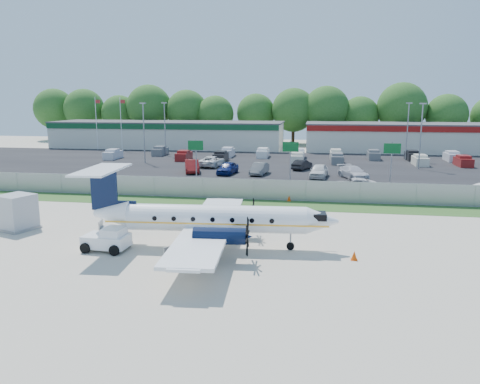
% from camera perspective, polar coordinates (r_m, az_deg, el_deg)
% --- Properties ---
extents(ground, '(170.00, 170.00, 0.00)m').
position_cam_1_polar(ground, '(31.83, -1.76, -6.13)').
color(ground, beige).
rests_on(ground, ground).
extents(grass_verge, '(170.00, 4.00, 0.02)m').
position_cam_1_polar(grass_verge, '(43.28, 1.29, -1.46)').
color(grass_verge, '#2D561E').
rests_on(grass_verge, ground).
extents(access_road, '(170.00, 8.00, 0.02)m').
position_cam_1_polar(access_road, '(50.07, 2.41, 0.26)').
color(access_road, black).
rests_on(access_road, ground).
extents(parking_lot, '(170.00, 32.00, 0.02)m').
position_cam_1_polar(parking_lot, '(70.70, 4.48, 3.43)').
color(parking_lot, black).
rests_on(parking_lot, ground).
extents(perimeter_fence, '(120.00, 0.06, 1.99)m').
position_cam_1_polar(perimeter_fence, '(45.02, 1.65, 0.32)').
color(perimeter_fence, gray).
rests_on(perimeter_fence, ground).
extents(building_west, '(46.40, 12.40, 5.24)m').
position_cam_1_polar(building_west, '(96.79, -8.75, 6.96)').
color(building_west, silver).
rests_on(building_west, ground).
extents(building_east, '(44.40, 12.40, 5.24)m').
position_cam_1_polar(building_east, '(94.23, 21.76, 6.20)').
color(building_east, silver).
rests_on(building_east, ground).
extents(sign_left, '(1.80, 0.26, 5.00)m').
position_cam_1_polar(sign_left, '(54.84, -5.41, 4.98)').
color(sign_left, gray).
rests_on(sign_left, ground).
extents(sign_mid, '(1.80, 0.26, 5.00)m').
position_cam_1_polar(sign_mid, '(53.13, 6.18, 4.76)').
color(sign_mid, gray).
rests_on(sign_mid, ground).
extents(sign_right, '(1.80, 0.26, 5.00)m').
position_cam_1_polar(sign_right, '(53.67, 18.02, 4.35)').
color(sign_right, gray).
rests_on(sign_right, ground).
extents(flagpole_west, '(1.06, 0.12, 10.00)m').
position_cam_1_polar(flagpole_west, '(94.64, -17.08, 8.34)').
color(flagpole_west, white).
rests_on(flagpole_west, ground).
extents(flagpole_east, '(1.06, 0.12, 10.00)m').
position_cam_1_polar(flagpole_east, '(92.54, -14.28, 8.44)').
color(flagpole_east, white).
rests_on(flagpole_east, ground).
extents(light_pole_nw, '(0.90, 0.35, 9.09)m').
position_cam_1_polar(light_pole_nw, '(72.72, -11.65, 7.58)').
color(light_pole_nw, gray).
rests_on(light_pole_nw, ground).
extents(light_pole_ne, '(0.90, 0.35, 9.09)m').
position_cam_1_polar(light_pole_ne, '(69.41, 21.20, 6.91)').
color(light_pole_ne, gray).
rests_on(light_pole_ne, ground).
extents(light_pole_sw, '(0.90, 0.35, 9.09)m').
position_cam_1_polar(light_pole_sw, '(82.12, -9.15, 8.05)').
color(light_pole_sw, gray).
rests_on(light_pole_sw, ground).
extents(light_pole_se, '(0.90, 0.35, 9.09)m').
position_cam_1_polar(light_pole_se, '(79.21, 19.75, 7.44)').
color(light_pole_se, gray).
rests_on(light_pole_se, ground).
extents(tree_line, '(112.00, 6.00, 14.00)m').
position_cam_1_polar(tree_line, '(104.42, 6.09, 5.88)').
color(tree_line, '#25581A').
rests_on(tree_line, ground).
extents(aircraft, '(16.51, 16.27, 5.10)m').
position_cam_1_polar(aircraft, '(30.19, -3.56, -3.23)').
color(aircraft, white).
rests_on(aircraft, ground).
extents(pushback_tug, '(2.90, 2.16, 1.51)m').
position_cam_1_polar(pushback_tug, '(31.11, -15.78, -5.58)').
color(pushback_tug, white).
rests_on(pushback_tug, ground).
extents(baggage_cart_near, '(2.19, 1.61, 1.03)m').
position_cam_1_polar(baggage_cart_near, '(34.78, -15.08, -4.20)').
color(baggage_cart_near, gray).
rests_on(baggage_cart_near, ground).
extents(baggage_cart_far, '(2.10, 1.72, 0.95)m').
position_cam_1_polar(baggage_cart_far, '(27.88, -7.15, -7.79)').
color(baggage_cart_far, gray).
rests_on(baggage_cart_far, ground).
extents(service_container, '(2.99, 2.99, 2.61)m').
position_cam_1_polar(service_container, '(38.36, -25.54, -2.36)').
color(service_container, '#B3B5BA').
rests_on(service_container, ground).
extents(cone_nose, '(0.40, 0.40, 0.57)m').
position_cam_1_polar(cone_nose, '(29.13, 13.75, -7.55)').
color(cone_nose, '#DD4506').
rests_on(cone_nose, ground).
extents(cone_port_wing, '(0.36, 0.36, 0.51)m').
position_cam_1_polar(cone_port_wing, '(28.64, -4.58, -7.65)').
color(cone_port_wing, '#DD4506').
rests_on(cone_port_wing, ground).
extents(cone_starboard_wing, '(0.39, 0.39, 0.55)m').
position_cam_1_polar(cone_starboard_wing, '(44.72, 6.00, -0.78)').
color(cone_starboard_wing, '#DD4506').
rests_on(cone_starboard_wing, ground).
extents(road_car_west, '(5.35, 2.52, 1.70)m').
position_cam_1_polar(road_car_west, '(53.76, -18.47, 0.43)').
color(road_car_west, maroon).
rests_on(road_car_west, ground).
extents(road_car_mid, '(5.35, 2.93, 1.42)m').
position_cam_1_polar(road_car_mid, '(50.49, 13.66, 0.03)').
color(road_car_mid, silver).
rests_on(road_car_mid, ground).
extents(parked_car_a, '(3.23, 5.41, 1.68)m').
position_cam_1_polar(parked_car_a, '(62.49, -5.86, 2.38)').
color(parked_car_a, maroon).
rests_on(parked_car_a, ground).
extents(parked_car_b, '(2.52, 4.87, 1.58)m').
position_cam_1_polar(parked_car_b, '(60.82, -1.51, 2.19)').
color(parked_car_b, navy).
rests_on(parked_car_b, ground).
extents(parked_car_c, '(2.19, 4.78, 1.52)m').
position_cam_1_polar(parked_car_c, '(60.49, 2.36, 2.14)').
color(parked_car_c, '#595B5E').
rests_on(parked_car_c, ground).
extents(parked_car_d, '(2.58, 5.11, 1.67)m').
position_cam_1_polar(parked_car_d, '(58.93, 9.57, 1.75)').
color(parked_car_d, silver).
rests_on(parked_car_d, ground).
extents(parked_car_e, '(4.09, 5.69, 1.53)m').
position_cam_1_polar(parked_car_e, '(58.96, 13.61, 1.60)').
color(parked_car_e, silver).
rests_on(parked_car_e, ground).
extents(parked_car_f, '(3.29, 5.87, 1.55)m').
position_cam_1_polar(parked_car_f, '(67.86, -3.40, 3.11)').
color(parked_car_f, silver).
rests_on(parked_car_f, ground).
extents(parked_car_g, '(2.86, 4.43, 1.38)m').
position_cam_1_polar(parked_car_g, '(65.30, 7.56, 2.72)').
color(parked_car_g, black).
rests_on(parked_car_g, ground).
extents(far_parking_rows, '(56.00, 10.00, 1.60)m').
position_cam_1_polar(far_parking_rows, '(75.65, 4.80, 3.92)').
color(far_parking_rows, gray).
rests_on(far_parking_rows, ground).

